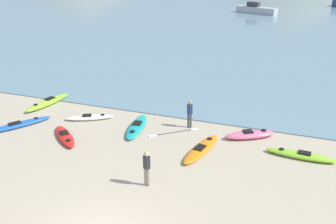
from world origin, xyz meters
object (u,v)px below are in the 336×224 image
(person_near_foreground, at_px, (147,166))
(kayak_on_sand_3, at_px, (201,149))
(kayak_on_sand_4, at_px, (137,127))
(kayak_on_sand_7, at_px, (90,117))
(kayak_on_sand_5, at_px, (250,135))
(kayak_on_sand_8, at_px, (48,102))
(kayak_on_sand_1, at_px, (65,136))
(loose_paddle, at_px, (174,132))
(kayak_on_sand_2, at_px, (18,125))
(person_near_waterline, at_px, (190,112))
(kayak_on_sand_0, at_px, (301,155))
(moored_boat_3, at_px, (256,10))

(person_near_foreground, bearing_deg, kayak_on_sand_3, 70.33)
(kayak_on_sand_4, relative_size, kayak_on_sand_7, 1.24)
(kayak_on_sand_4, xyz_separation_m, kayak_on_sand_5, (5.83, 0.98, 0.05))
(kayak_on_sand_8, height_order, person_near_foreground, person_near_foreground)
(kayak_on_sand_1, relative_size, kayak_on_sand_3, 0.73)
(person_near_foreground, height_order, loose_paddle, person_near_foreground)
(kayak_on_sand_2, distance_m, person_near_waterline, 9.22)
(kayak_on_sand_2, height_order, person_near_waterline, person_near_waterline)
(kayak_on_sand_8, relative_size, person_near_foreground, 2.28)
(person_near_waterline, bearing_deg, kayak_on_sand_2, -160.29)
(kayak_on_sand_3, xyz_separation_m, loose_paddle, (-1.89, 1.48, -0.12))
(kayak_on_sand_2, bearing_deg, kayak_on_sand_3, 4.08)
(loose_paddle, bearing_deg, kayak_on_sand_7, -179.92)
(loose_paddle, bearing_deg, person_near_foreground, -83.02)
(kayak_on_sand_2, bearing_deg, kayak_on_sand_0, 6.53)
(kayak_on_sand_0, xyz_separation_m, kayak_on_sand_4, (-8.33, 0.31, -0.01))
(kayak_on_sand_0, bearing_deg, kayak_on_sand_4, 177.88)
(person_near_foreground, distance_m, moored_boat_3, 47.96)
(kayak_on_sand_8, distance_m, loose_paddle, 8.61)
(kayak_on_sand_0, xyz_separation_m, kayak_on_sand_1, (-11.26, -2.00, -0.02))
(kayak_on_sand_7, distance_m, moored_boat_3, 42.95)
(person_near_waterline, bearing_deg, kayak_on_sand_7, -170.68)
(loose_paddle, bearing_deg, moored_boat_3, 92.78)
(loose_paddle, bearing_deg, kayak_on_sand_0, -4.91)
(kayak_on_sand_8, xyz_separation_m, loose_paddle, (8.55, -1.06, -0.16))
(kayak_on_sand_1, height_order, moored_boat_3, moored_boat_3)
(kayak_on_sand_0, height_order, person_near_foreground, person_near_foreground)
(loose_paddle, bearing_deg, kayak_on_sand_1, -152.79)
(moored_boat_3, bearing_deg, person_near_foreground, -86.78)
(kayak_on_sand_1, relative_size, person_near_waterline, 1.64)
(kayak_on_sand_7, bearing_deg, kayak_on_sand_8, 163.22)
(kayak_on_sand_3, bearing_deg, person_near_foreground, -109.67)
(kayak_on_sand_5, xyz_separation_m, person_near_waterline, (-3.25, 0.16, 0.69))
(kayak_on_sand_0, bearing_deg, person_near_waterline, 165.86)
(kayak_on_sand_4, bearing_deg, person_near_waterline, 23.90)
(kayak_on_sand_3, height_order, kayak_on_sand_5, kayak_on_sand_5)
(loose_paddle, bearing_deg, kayak_on_sand_5, 11.05)
(kayak_on_sand_3, height_order, person_near_foreground, person_near_foreground)
(person_near_waterline, bearing_deg, kayak_on_sand_5, -2.86)
(kayak_on_sand_1, xyz_separation_m, person_near_waterline, (5.50, 3.45, 0.75))
(kayak_on_sand_8, bearing_deg, kayak_on_sand_2, -82.02)
(kayak_on_sand_1, xyz_separation_m, kayak_on_sand_4, (2.92, 2.30, 0.00))
(kayak_on_sand_4, bearing_deg, kayak_on_sand_5, 9.54)
(kayak_on_sand_3, bearing_deg, moored_boat_3, 95.12)
(kayak_on_sand_0, bearing_deg, kayak_on_sand_5, 152.81)
(kayak_on_sand_4, distance_m, kayak_on_sand_8, 6.66)
(kayak_on_sand_3, xyz_separation_m, kayak_on_sand_4, (-3.91, 1.25, -0.01))
(kayak_on_sand_2, xyz_separation_m, loose_paddle, (8.09, 2.19, -0.11))
(kayak_on_sand_5, height_order, person_near_foreground, person_near_foreground)
(kayak_on_sand_4, height_order, person_near_foreground, person_near_foreground)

